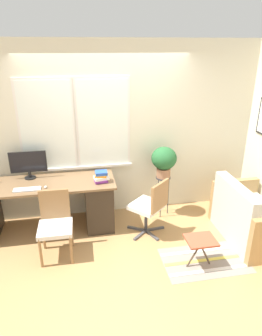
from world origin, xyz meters
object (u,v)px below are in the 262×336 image
(keyboard, at_px, (27,189))
(book_stack, at_px, (101,177))
(mouse, at_px, (45,187))
(folding_stool, at_px, (201,242))
(monitor, at_px, (28,164))
(potted_plant, at_px, (164,160))
(couch_loveseat, at_px, (249,219))
(office_chair_swivel, at_px, (150,206))
(desk_chair_wooden, at_px, (55,223))
(plant_stand, at_px, (163,182))

(keyboard, relative_size, book_stack, 1.59)
(keyboard, distance_m, book_stack, 1.02)
(mouse, height_order, folding_stool, mouse)
(keyboard, height_order, book_stack, book_stack)
(monitor, height_order, potted_plant, monitor)
(monitor, relative_size, couch_loveseat, 0.43)
(office_chair_swivel, xyz_separation_m, potted_plant, (0.33, 0.50, 0.50))
(monitor, relative_size, book_stack, 2.29)
(book_stack, bearing_deg, couch_loveseat, -16.93)
(desk_chair_wooden, bearing_deg, book_stack, 37.60)
(potted_plant, bearing_deg, monitor, 177.02)
(monitor, bearing_deg, desk_chair_wooden, -65.62)
(desk_chair_wooden, bearing_deg, office_chair_swivel, 10.17)
(couch_loveseat, bearing_deg, monitor, 72.74)
(desk_chair_wooden, height_order, plant_stand, desk_chair_wooden)
(plant_stand, relative_size, folding_stool, 1.68)
(book_stack, relative_size, couch_loveseat, 0.19)
(couch_loveseat, bearing_deg, mouse, 78.60)
(office_chair_swivel, bearing_deg, desk_chair_wooden, -33.07)
(office_chair_swivel, height_order, folding_stool, office_chair_swivel)
(keyboard, height_order, mouse, mouse)
(office_chair_swivel, distance_m, plant_stand, 0.60)
(plant_stand, bearing_deg, mouse, -171.02)
(folding_stool, bearing_deg, book_stack, 136.09)
(keyboard, bearing_deg, plant_stand, 8.55)
(book_stack, distance_m, plant_stand, 1.06)
(couch_loveseat, xyz_separation_m, folding_stool, (-0.93, -0.45, 0.06))
(keyboard, distance_m, potted_plant, 2.04)
(office_chair_swivel, distance_m, couch_loveseat, 1.43)
(keyboard, relative_size, desk_chair_wooden, 0.42)
(monitor, distance_m, folding_stool, 2.64)
(office_chair_swivel, bearing_deg, couch_loveseat, 123.20)
(monitor, xyz_separation_m, office_chair_swivel, (1.69, -0.60, -0.54))
(keyboard, height_order, folding_stool, keyboard)
(potted_plant, bearing_deg, desk_chair_wooden, -156.57)
(plant_stand, xyz_separation_m, folding_stool, (0.12, -1.30, -0.22))
(monitor, bearing_deg, book_stack, -17.92)
(book_stack, distance_m, potted_plant, 1.03)
(folding_stool, bearing_deg, couch_loveseat, 25.76)
(mouse, xyz_separation_m, book_stack, (0.77, 0.05, 0.07))
(mouse, height_order, book_stack, book_stack)
(mouse, bearing_deg, monitor, 122.92)
(desk_chair_wooden, height_order, potted_plant, potted_plant)
(potted_plant, height_order, folding_stool, potted_plant)
(mouse, distance_m, couch_loveseat, 2.92)
(desk_chair_wooden, relative_size, plant_stand, 1.29)
(plant_stand, bearing_deg, keyboard, -171.45)
(keyboard, bearing_deg, monitor, 91.15)
(office_chair_swivel, relative_size, couch_loveseat, 0.72)
(monitor, xyz_separation_m, potted_plant, (2.02, -0.11, -0.04))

